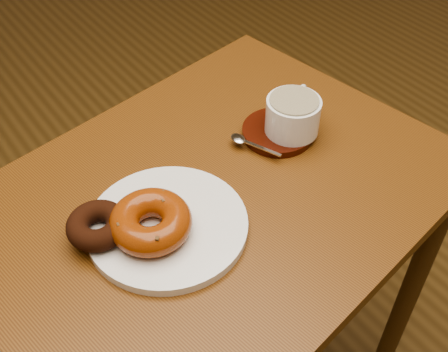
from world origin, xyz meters
TOP-DOWN VIEW (x-y plane):
  - cafe_table at (-0.03, 0.01)m, footprint 0.90×0.73m
  - donut_plate at (-0.14, -0.01)m, footprint 0.28×0.28m
  - donut_cinnamon at (-0.24, 0.03)m, footprint 0.13×0.13m
  - donut_caramel at (-0.17, -0.02)m, footprint 0.15×0.15m
  - saucer at (0.14, 0.06)m, footprint 0.16×0.16m
  - coffee_cup at (0.16, 0.04)m, footprint 0.12×0.10m
  - teaspoon at (0.07, 0.07)m, footprint 0.05×0.10m

SIDE VIEW (x-z plane):
  - cafe_table at x=-0.03m, z-range 0.26..1.02m
  - saucer at x=0.14m, z-range 0.76..0.78m
  - donut_plate at x=-0.14m, z-range 0.76..0.78m
  - teaspoon at x=0.07m, z-range 0.78..0.78m
  - donut_cinnamon at x=-0.24m, z-range 0.78..0.81m
  - donut_caramel at x=-0.17m, z-range 0.78..0.82m
  - coffee_cup at x=0.16m, z-range 0.78..0.84m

